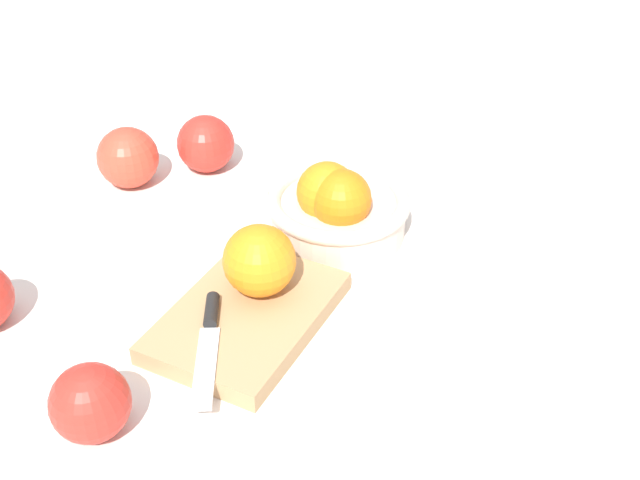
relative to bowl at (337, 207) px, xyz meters
The scene contains 8 objects.
ground_plane 0.17m from the bowl, 44.39° to the right, with size 2.40×2.40×0.00m, color silver.
bowl is the anchor object (origin of this frame).
cutting_board 0.19m from the bowl, ahead, with size 0.21×0.14×0.02m, color tan.
orange_on_board 0.16m from the bowl, 10.09° to the right, with size 0.08×0.08×0.08m, color orange.
knife 0.25m from the bowl, ahead, with size 0.15×0.08×0.01m.
apple_mid_right 0.39m from the bowl, 13.60° to the right, with size 0.07×0.07×0.07m, color red.
apple_front_left 0.24m from the bowl, 110.25° to the right, with size 0.08×0.08×0.08m, color red.
apple_front_left_2 0.30m from the bowl, 91.57° to the right, with size 0.08×0.08×0.08m, color #D6422D.
Camera 1 is at (0.64, 0.40, 0.57)m, focal length 45.32 mm.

